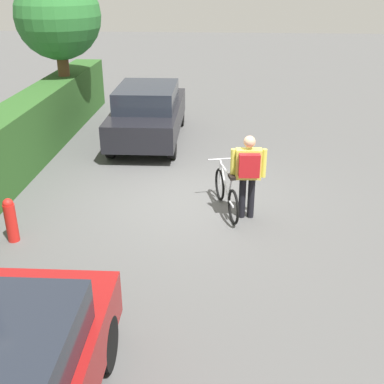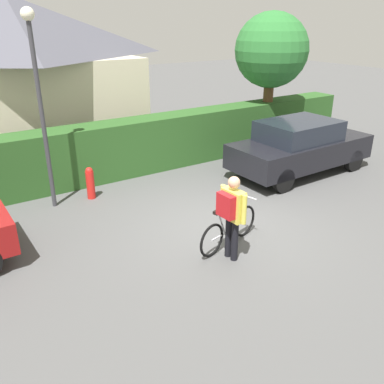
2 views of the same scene
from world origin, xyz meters
name	(u,v)px [view 2 (image 2 of 2)]	position (x,y,z in m)	size (l,w,h in m)	color
ground_plane	(222,226)	(0.00, 0.00, 0.00)	(60.00, 60.00, 0.00)	#4E4E4E
hedge_row	(136,146)	(0.00, 4.10, 0.76)	(15.72, 0.90, 1.53)	#2A5421
house_distant	(16,75)	(-2.14, 8.14, 2.48)	(7.41, 4.92, 4.84)	beige
parked_car_far	(300,146)	(3.81, 1.43, 0.80)	(4.26, 1.81, 1.54)	black
bicycle	(229,228)	(-0.40, -0.73, 0.37)	(1.68, 0.62, 0.90)	black
person_rider	(231,211)	(-0.68, -1.11, 0.98)	(0.36, 0.66, 1.63)	black
street_lamp	(38,86)	(-2.73, 3.03, 2.81)	(0.28, 0.28, 4.36)	#38383D
tree_kerbside	(271,51)	(4.94, 4.04, 3.14)	(2.38, 2.38, 4.37)	brown
fire_hydrant	(90,183)	(-1.83, 2.98, 0.41)	(0.20, 0.20, 0.81)	red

